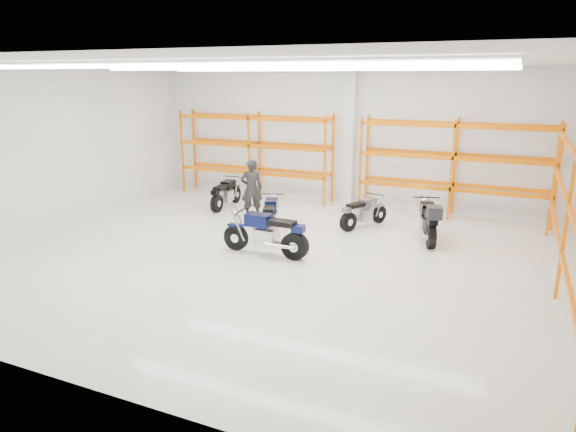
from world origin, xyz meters
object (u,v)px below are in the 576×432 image
at_px(motorcycle_main, 269,235).
at_px(motorcycle_back_c, 362,213).
at_px(structural_column, 350,137).
at_px(standing_man, 252,189).
at_px(motorcycle_back_b, 270,217).
at_px(motorcycle_back_a, 225,194).
at_px(motorcycle_back_d, 429,221).

relative_size(motorcycle_main, motorcycle_back_c, 1.32).
distance_m(motorcycle_back_c, structural_column, 3.43).
bearing_deg(standing_man, motorcycle_back_b, 102.10).
distance_m(motorcycle_back_a, standing_man, 1.64).
bearing_deg(motorcycle_back_b, motorcycle_back_a, 143.24).
relative_size(standing_man, structural_column, 0.40).
distance_m(motorcycle_main, structural_column, 6.10).
bearing_deg(motorcycle_main, standing_man, 124.50).
distance_m(motorcycle_back_a, motorcycle_back_d, 6.76).
bearing_deg(motorcycle_main, motorcycle_back_c, 66.37).
distance_m(motorcycle_main, motorcycle_back_b, 1.83).
bearing_deg(motorcycle_main, motorcycle_back_a, 132.91).
bearing_deg(structural_column, motorcycle_back_c, -64.57).
bearing_deg(motorcycle_back_b, structural_column, 77.66).
height_order(motorcycle_back_c, structural_column, structural_column).
height_order(motorcycle_back_a, motorcycle_back_c, motorcycle_back_a).
relative_size(motorcycle_back_a, motorcycle_back_c, 1.14).
relative_size(motorcycle_main, motorcycle_back_a, 1.16).
distance_m(motorcycle_back_a, motorcycle_back_c, 4.77).
xyz_separation_m(motorcycle_back_b, structural_column, (0.91, 4.18, 1.78)).
distance_m(motorcycle_back_b, motorcycle_back_c, 2.66).
relative_size(motorcycle_main, standing_man, 1.25).
bearing_deg(motorcycle_back_d, structural_column, 135.13).
height_order(motorcycle_back_a, motorcycle_back_b, motorcycle_back_b).
relative_size(motorcycle_back_c, motorcycle_back_d, 0.79).
xyz_separation_m(motorcycle_back_a, motorcycle_back_c, (4.76, -0.38, -0.02)).
bearing_deg(motorcycle_back_d, motorcycle_back_b, -166.18).
xyz_separation_m(motorcycle_back_d, structural_column, (-3.19, 3.17, 1.70)).
bearing_deg(standing_man, motorcycle_back_c, 152.85).
bearing_deg(motorcycle_back_d, standing_man, 178.01).
height_order(motorcycle_back_a, motorcycle_back_d, motorcycle_back_d).
bearing_deg(structural_column, motorcycle_back_b, -102.34).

